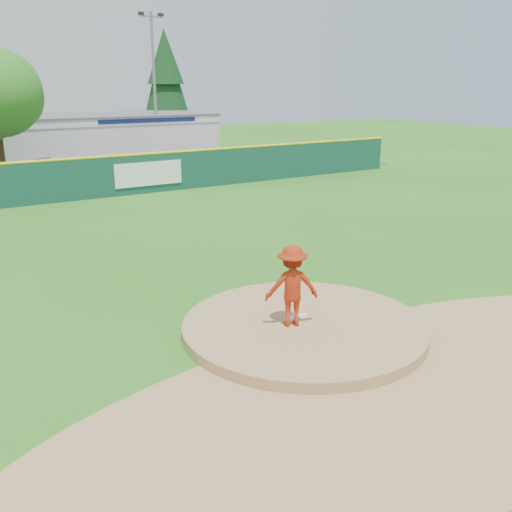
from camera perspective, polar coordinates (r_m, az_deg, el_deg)
ground at (r=13.10m, az=4.78°, el=-7.60°), size 120.00×120.00×0.00m
pitchers_mound at (r=13.10m, az=4.78°, el=-7.60°), size 5.50×5.50×0.50m
pitching_rubber at (r=13.20m, az=4.02°, el=-6.09°), size 0.60×0.15×0.04m
infield_dirt_arc at (r=11.14m, az=14.42°, el=-12.77°), size 15.40×15.40×0.01m
parking_lot at (r=37.52m, az=-21.31°, el=7.46°), size 44.00×16.00×0.02m
pitcher at (r=12.52m, az=3.61°, el=-2.99°), size 1.35×1.09×1.83m
van at (r=35.49m, az=-19.17°, el=8.28°), size 4.95×2.89×1.29m
pool_building_grp at (r=43.65m, az=-15.14°, el=11.39°), size 15.20×8.20×3.31m
fence_banners at (r=28.24m, az=-20.99°, el=6.78°), size 14.49×0.04×1.20m
outfield_fence at (r=28.69m, az=-17.70°, el=7.42°), size 40.00×0.14×2.07m
conifer_tree at (r=49.75m, az=-9.01°, el=16.84°), size 4.40×4.40×9.50m
light_pole_right at (r=41.73m, az=-10.14°, el=16.81°), size 1.75×0.25×10.00m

